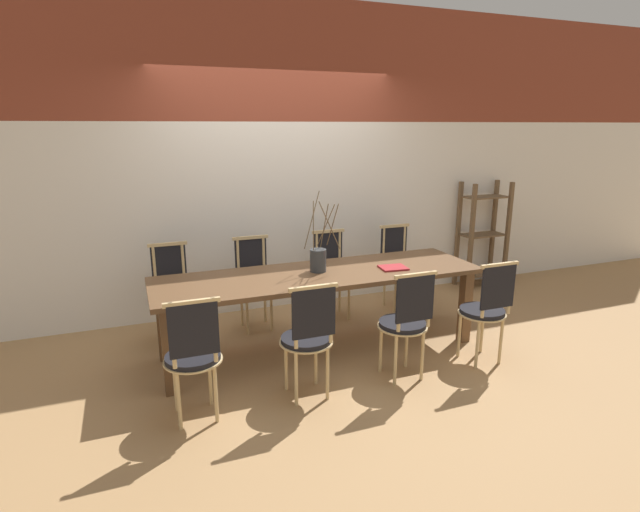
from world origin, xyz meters
The scene contains 14 objects.
ground_plane centered at (0.00, 0.00, 0.00)m, with size 16.00×16.00×0.00m, color #A87F51.
wall_rear centered at (0.00, 1.25, 1.60)m, with size 12.00×0.06×3.20m.
dining_table centered at (0.00, 0.00, 0.63)m, with size 2.85×0.82×0.72m.
chair_near_leftend centered at (-1.18, -0.73, 0.50)m, with size 0.39×0.39×0.91m.
chair_near_left centered at (-0.37, -0.73, 0.50)m, with size 0.39×0.39×0.91m.
chair_near_center centered at (0.43, -0.73, 0.50)m, with size 0.39×0.39×0.91m.
chair_near_right centered at (1.20, -0.73, 0.50)m, with size 0.39×0.39×0.91m.
chair_far_leftend centered at (-1.19, 0.73, 0.50)m, with size 0.39×0.39×0.91m.
chair_far_left centered at (-0.41, 0.73, 0.50)m, with size 0.39×0.39×0.91m.
chair_far_center centered at (0.42, 0.73, 0.50)m, with size 0.39×0.39×0.91m.
chair_far_right centered at (1.20, 0.73, 0.50)m, with size 0.39×0.39×0.91m.
vase_centerpiece centered at (0.00, 0.05, 0.83)m, with size 0.30×0.33×0.69m.
book_stack centered at (0.66, -0.11, 0.73)m, with size 0.25×0.22×0.02m.
shelving_rack centered at (2.55, 1.03, 0.65)m, with size 0.58×0.31×1.30m.
Camera 1 is at (-1.50, -3.86, 1.96)m, focal length 28.00 mm.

